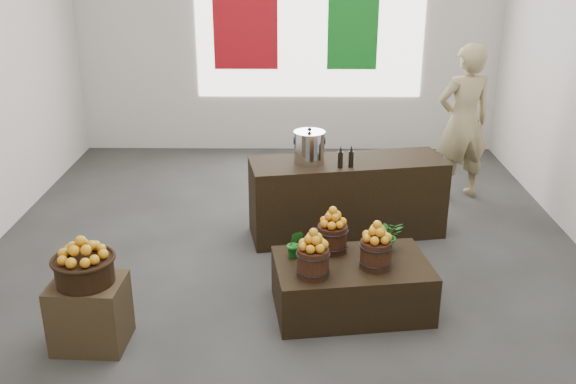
{
  "coord_description": "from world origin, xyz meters",
  "views": [
    {
      "loc": [
        0.09,
        -5.68,
        2.93
      ],
      "look_at": [
        0.03,
        -0.4,
        0.84
      ],
      "focal_mm": 40.0,
      "sensor_mm": 36.0,
      "label": 1
    }
  ],
  "objects_px": {
    "counter": "(347,197)",
    "wicker_basket": "(84,271)",
    "display_table": "(351,286)",
    "shopper": "(463,123)",
    "stock_pot_left": "(309,148)",
    "crate": "(90,313)"
  },
  "relations": [
    {
      "from": "crate",
      "to": "display_table",
      "type": "height_order",
      "value": "crate"
    },
    {
      "from": "display_table",
      "to": "wicker_basket",
      "type": "bearing_deg",
      "value": -173.5
    },
    {
      "from": "counter",
      "to": "stock_pot_left",
      "type": "distance_m",
      "value": 0.7
    },
    {
      "from": "crate",
      "to": "wicker_basket",
      "type": "distance_m",
      "value": 0.37
    },
    {
      "from": "stock_pot_left",
      "to": "shopper",
      "type": "height_order",
      "value": "shopper"
    },
    {
      "from": "stock_pot_left",
      "to": "shopper",
      "type": "distance_m",
      "value": 2.16
    },
    {
      "from": "wicker_basket",
      "to": "counter",
      "type": "bearing_deg",
      "value": 43.92
    },
    {
      "from": "display_table",
      "to": "shopper",
      "type": "bearing_deg",
      "value": 52.02
    },
    {
      "from": "display_table",
      "to": "shopper",
      "type": "height_order",
      "value": "shopper"
    },
    {
      "from": "wicker_basket",
      "to": "stock_pot_left",
      "type": "relative_size",
      "value": 1.4
    },
    {
      "from": "display_table",
      "to": "shopper",
      "type": "distance_m",
      "value": 3.06
    },
    {
      "from": "counter",
      "to": "stock_pot_left",
      "type": "height_order",
      "value": "stock_pot_left"
    },
    {
      "from": "wicker_basket",
      "to": "stock_pot_left",
      "type": "bearing_deg",
      "value": 48.91
    },
    {
      "from": "crate",
      "to": "counter",
      "type": "bearing_deg",
      "value": 43.92
    },
    {
      "from": "counter",
      "to": "wicker_basket",
      "type": "bearing_deg",
      "value": -146.5
    },
    {
      "from": "counter",
      "to": "shopper",
      "type": "bearing_deg",
      "value": 26.58
    },
    {
      "from": "wicker_basket",
      "to": "stock_pot_left",
      "type": "xyz_separation_m",
      "value": [
        1.71,
        1.96,
        0.33
      ]
    },
    {
      "from": "wicker_basket",
      "to": "crate",
      "type": "bearing_deg",
      "value": 0.0
    },
    {
      "from": "display_table",
      "to": "shopper",
      "type": "relative_size",
      "value": 0.69
    },
    {
      "from": "wicker_basket",
      "to": "counter",
      "type": "distance_m",
      "value": 2.94
    },
    {
      "from": "crate",
      "to": "counter",
      "type": "height_order",
      "value": "counter"
    },
    {
      "from": "counter",
      "to": "stock_pot_left",
      "type": "xyz_separation_m",
      "value": [
        -0.4,
        -0.07,
        0.56
      ]
    }
  ]
}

